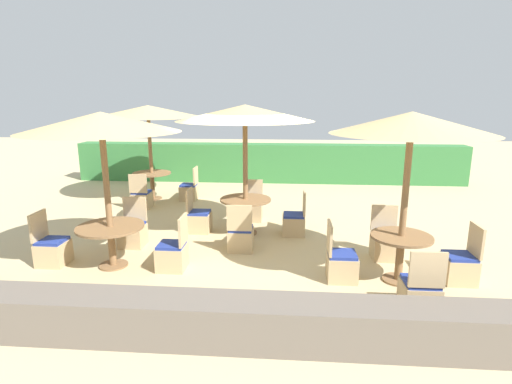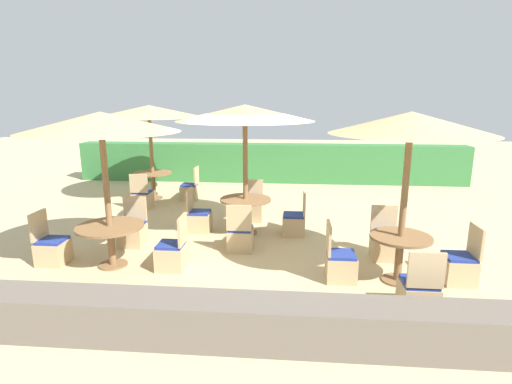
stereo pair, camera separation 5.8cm
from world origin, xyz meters
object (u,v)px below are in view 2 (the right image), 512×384
at_px(patio_chair_back_left_east, 190,190).
at_px(patio_chair_front_left_east, 172,254).
at_px(parasol_front_right, 411,124).
at_px(patio_chair_front_right_south, 418,294).
at_px(round_table_center, 246,206).
at_px(patio_chair_front_right_east, 459,266).
at_px(patio_chair_back_left_south, 142,198).
at_px(parasol_center, 245,113).
at_px(patio_chair_center_west, 199,220).
at_px(parasol_back_left, 149,112).
at_px(patio_chair_center_north, 253,209).
at_px(round_table_front_left, 110,234).
at_px(patio_chair_front_right_west, 340,264).
at_px(round_table_back_left, 153,178).
at_px(patio_chair_front_left_west, 52,249).
at_px(patio_chair_front_left_north, 133,232).
at_px(patio_chair_center_south, 240,237).
at_px(round_table_front_right, 400,247).
at_px(patio_chair_center_east, 294,223).
at_px(parasol_front_left, 101,123).
at_px(patio_chair_front_right_north, 385,244).

bearing_deg(patio_chair_back_left_east, patio_chair_front_left_east, -169.65).
height_order(parasol_front_right, patio_chair_front_right_south, parasol_front_right).
xyz_separation_m(round_table_center, patio_chair_back_left_east, (-1.87, 2.73, -0.33)).
height_order(parasol_front_right, patio_chair_front_right_east, parasol_front_right).
relative_size(patio_chair_back_left_south, patio_chair_front_right_east, 1.00).
relative_size(parasol_center, patio_chair_front_left_east, 2.98).
height_order(patio_chair_center_west, patio_chair_front_right_east, same).
relative_size(parasol_back_left, parasol_front_right, 1.12).
xyz_separation_m(patio_chair_center_north, patio_chair_front_right_south, (2.59, -3.95, 0.00)).
xyz_separation_m(round_table_front_left, patio_chair_front_right_west, (3.80, -0.22, -0.31)).
bearing_deg(patio_chair_center_north, patio_chair_front_right_south, 123.23).
distance_m(round_table_front_left, parasol_front_right, 5.07).
height_order(round_table_back_left, patio_chair_back_left_east, patio_chair_back_left_east).
xyz_separation_m(round_table_front_left, patio_chair_back_left_east, (0.21, 4.58, -0.31)).
bearing_deg(patio_chair_front_left_west, patio_chair_front_right_west, 87.41).
relative_size(parasol_center, patio_chair_back_left_east, 2.98).
bearing_deg(patio_chair_front_left_east, round_table_center, -28.60).
bearing_deg(patio_chair_front_left_north, patio_chair_center_south, 177.82).
distance_m(round_table_front_left, patio_chair_front_left_east, 1.10).
xyz_separation_m(patio_chair_back_left_east, round_table_front_right, (4.49, -4.78, 0.30)).
bearing_deg(round_table_back_left, round_table_front_right, -40.82).
relative_size(patio_chair_center_south, parasol_back_left, 0.32).
height_order(parasol_front_right, round_table_front_right, parasol_front_right).
distance_m(patio_chair_center_east, patio_chair_front_left_north, 3.26).
relative_size(patio_chair_center_north, patio_chair_center_west, 1.00).
bearing_deg(patio_chair_front_left_north, round_table_center, -157.23).
height_order(round_table_front_left, parasol_front_right, parasol_front_right).
bearing_deg(patio_chair_center_north, parasol_front_left, 52.72).
height_order(patio_chair_center_south, patio_chair_front_right_south, same).
xyz_separation_m(round_table_center, patio_chair_center_north, (0.06, 0.96, -0.33)).
distance_m(patio_chair_center_south, patio_chair_front_right_east, 3.70).
relative_size(round_table_center, patio_chair_center_east, 1.14).
relative_size(round_table_center, round_table_back_left, 0.99).
distance_m(parasol_front_left, patio_chair_front_right_north, 5.22).
xyz_separation_m(parasol_front_left, parasol_front_right, (4.71, -0.20, 0.02)).
height_order(patio_chair_front_left_north, round_table_front_right, patio_chair_front_left_north).
xyz_separation_m(patio_chair_front_left_east, patio_chair_front_right_north, (3.65, 0.75, 0.00)).
xyz_separation_m(parasol_front_left, patio_chair_front_right_north, (4.70, 0.72, -2.16)).
distance_m(patio_chair_center_north, patio_chair_front_left_west, 4.27).
relative_size(patio_chair_front_left_east, patio_chair_front_right_north, 1.00).
relative_size(patio_chair_center_north, patio_chair_front_right_west, 1.00).
relative_size(patio_chair_center_north, parasol_front_right, 0.36).
height_order(parasol_center, patio_chair_front_right_south, parasol_center).
xyz_separation_m(patio_chair_front_left_east, round_table_front_right, (3.65, -0.17, 0.30)).
relative_size(patio_chair_center_east, patio_chair_front_left_north, 1.00).
xyz_separation_m(round_table_center, round_table_front_right, (2.62, -2.05, -0.03)).
bearing_deg(patio_chair_back_left_south, patio_chair_front_left_east, -62.90).
bearing_deg(patio_chair_front_right_east, parasol_center, 60.44).
relative_size(patio_chair_front_left_east, patio_chair_back_left_east, 1.00).
xyz_separation_m(round_table_front_right, patio_chair_front_right_north, (-0.00, 0.92, -0.30)).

